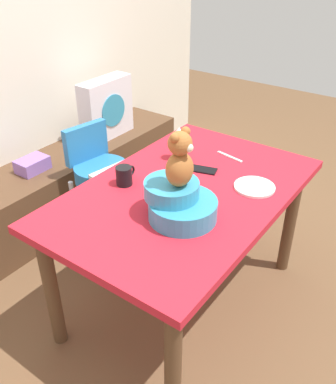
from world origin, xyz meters
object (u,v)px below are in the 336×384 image
infant_seat_teal (179,203)px  pillow_floral_right (106,108)px  coffee_mug (124,175)px  highchair (100,170)px  teddy_bear (180,160)px  book_stack (32,165)px  dinner_plate_near (254,187)px  ketchup_bottle (179,144)px  dining_table (184,207)px  cell_phone (203,170)px

infant_seat_teal → pillow_floral_right: bearing=54.7°
coffee_mug → infant_seat_teal: bearing=-101.1°
highchair → teddy_bear: (-0.38, -0.86, 0.50)m
book_stack → pillow_floral_right: bearing=-1.7°
highchair → dinner_plate_near: size_ratio=3.95×
dinner_plate_near → pillow_floral_right: bearing=71.2°
ketchup_bottle → pillow_floral_right: bearing=65.0°
book_stack → ketchup_bottle: 1.07m
pillow_floral_right → highchair: pillow_floral_right is taller
ketchup_bottle → dinner_plate_near: size_ratio=0.92×
dining_table → infant_seat_teal: infant_seat_teal is taller
infant_seat_teal → cell_phone: 0.44m
book_stack → coffee_mug: 0.98m
ketchup_bottle → coffee_mug: (-0.38, 0.06, -0.04)m
pillow_floral_right → teddy_bear: bearing=-125.3°
coffee_mug → dinner_plate_near: 0.64m
dinner_plate_near → cell_phone: bearing=89.2°
dinner_plate_near → cell_phone: 0.30m
dining_table → infant_seat_teal: (-0.20, -0.10, 0.17)m
teddy_bear → ketchup_bottle: (0.45, 0.31, -0.19)m
infant_seat_teal → teddy_bear: teddy_bear is taller
teddy_bear → coffee_mug: size_ratio=2.08×
ketchup_bottle → dinner_plate_near: (-0.04, -0.48, -0.08)m
pillow_floral_right → infant_seat_teal: bearing=-125.3°
pillow_floral_right → highchair: 0.69m
ketchup_bottle → dinner_plate_near: bearing=-94.9°
highchair → cell_phone: 0.76m
pillow_floral_right → infant_seat_teal: (-0.90, -1.28, 0.13)m
book_stack → teddy_bear: teddy_bear is taller
teddy_bear → infant_seat_teal: bearing=90.0°
ketchup_bottle → dinner_plate_near: ketchup_bottle is taller
coffee_mug → cell_phone: 0.42m
highchair → ketchup_bottle: size_ratio=4.27×
dining_table → teddy_bear: size_ratio=5.51×
dining_table → ketchup_bottle: size_ratio=7.45×
cell_phone → book_stack: bearing=84.9°
highchair → infant_seat_teal: bearing=-113.9°
ketchup_bottle → infant_seat_teal: bearing=-145.4°
infant_seat_teal → cell_phone: bearing=17.9°
ketchup_bottle → book_stack: bearing=104.6°
highchair → pillow_floral_right: bearing=38.5°
infant_seat_teal → cell_phone: (0.42, 0.14, -0.07)m
infant_seat_teal → teddy_bear: size_ratio=1.32×
pillow_floral_right → cell_phone: bearing=-113.1°
teddy_bear → dinner_plate_near: teddy_bear is taller
infant_seat_teal → highchair: bearing=66.1°
teddy_bear → dinner_plate_near: (0.41, -0.16, -0.27)m
infant_seat_teal → ketchup_bottle: (0.45, 0.31, 0.02)m
ketchup_bottle → cell_phone: ketchup_bottle is taller
dining_table → teddy_bear: bearing=-152.6°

